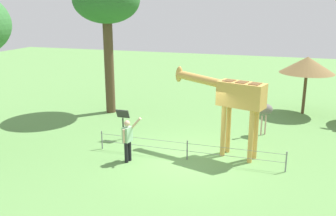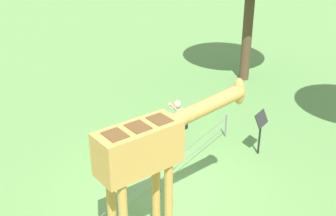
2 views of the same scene
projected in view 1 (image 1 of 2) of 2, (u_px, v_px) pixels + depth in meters
name	position (u px, v px, depth m)	size (l,w,h in m)	color
ground_plane	(188.00, 158.00, 13.90)	(60.00, 60.00, 0.00)	#60934C
giraffe	(233.00, 98.00, 13.60)	(3.68, 1.55, 3.22)	gold
visitor	(128.00, 138.00, 13.41)	(0.68, 0.59, 1.71)	black
ostrich	(264.00, 109.00, 16.09)	(0.70, 0.56, 2.25)	#CC9E93
shade_hut_far	(307.00, 65.00, 18.96)	(2.76, 2.76, 3.00)	brown
tree_east	(106.00, 3.00, 18.39)	(3.35, 3.35, 6.96)	brown
info_sign	(123.00, 118.00, 15.64)	(0.56, 0.21, 1.32)	black
wire_fence	(187.00, 149.00, 13.70)	(7.05, 0.05, 0.75)	slate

